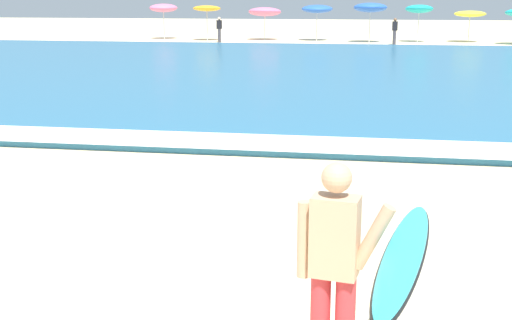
# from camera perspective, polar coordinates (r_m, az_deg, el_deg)

# --- Properties ---
(ground_plane) EXTENTS (160.00, 160.00, 0.00)m
(ground_plane) POSITION_cam_1_polar(r_m,az_deg,el_deg) (6.76, -15.93, -11.83)
(ground_plane) COLOR beige
(sea) EXTENTS (120.00, 28.00, 0.14)m
(sea) POSITION_cam_1_polar(r_m,az_deg,el_deg) (26.02, 3.46, 7.65)
(sea) COLOR teal
(sea) RESTS_ON ground
(surf_foam) EXTENTS (120.00, 1.44, 0.01)m
(surf_foam) POSITION_cam_1_polar(r_m,az_deg,el_deg) (12.91, -2.99, 1.66)
(surf_foam) COLOR white
(surf_foam) RESTS_ON sea
(surfer_with_board) EXTENTS (1.11, 2.67, 1.73)m
(surfer_with_board) POSITION_cam_1_polar(r_m,az_deg,el_deg) (4.89, 9.43, -8.43)
(surfer_with_board) COLOR red
(surfer_with_board) RESTS_ON ground
(beach_umbrella_0) EXTENTS (1.89, 1.89, 2.36)m
(beach_umbrella_0) POSITION_cam_1_polar(r_m,az_deg,el_deg) (46.68, -7.92, 12.75)
(beach_umbrella_0) COLOR beige
(beach_umbrella_0) RESTS_ON ground
(beach_umbrella_1) EXTENTS (1.80, 1.82, 2.30)m
(beach_umbrella_1) POSITION_cam_1_polar(r_m,az_deg,el_deg) (44.81, -4.23, 12.79)
(beach_umbrella_1) COLOR beige
(beach_umbrella_1) RESTS_ON ground
(beach_umbrella_2) EXTENTS (2.17, 2.20, 2.22)m
(beach_umbrella_2) POSITION_cam_1_polar(r_m,az_deg,el_deg) (45.17, 0.76, 12.55)
(beach_umbrella_2) COLOR beige
(beach_umbrella_2) RESTS_ON ground
(beach_umbrella_3) EXTENTS (2.00, 2.02, 2.34)m
(beach_umbrella_3) POSITION_cam_1_polar(r_m,az_deg,el_deg) (44.62, 5.25, 12.73)
(beach_umbrella_3) COLOR beige
(beach_umbrella_3) RESTS_ON ground
(beach_umbrella_4) EXTENTS (2.08, 2.10, 2.50)m
(beach_umbrella_4) POSITION_cam_1_polar(r_m,az_deg,el_deg) (43.36, 9.75, 12.71)
(beach_umbrella_4) COLOR beige
(beach_umbrella_4) RESTS_ON ground
(beach_umbrella_5) EXTENTS (1.72, 1.76, 2.41)m
(beach_umbrella_5) POSITION_cam_1_polar(r_m,az_deg,el_deg) (44.23, 13.77, 12.43)
(beach_umbrella_5) COLOR beige
(beach_umbrella_5) RESTS_ON ground
(beach_umbrella_6) EXTENTS (1.97, 1.97, 1.97)m
(beach_umbrella_6) POSITION_cam_1_polar(r_m,az_deg,el_deg) (45.04, 17.82, 11.80)
(beach_umbrella_6) COLOR beige
(beach_umbrella_6) RESTS_ON ground
(beachgoer_near_row_left) EXTENTS (0.32, 0.20, 1.58)m
(beachgoer_near_row_left) POSITION_cam_1_polar(r_m,az_deg,el_deg) (41.76, 11.77, 10.79)
(beachgoer_near_row_left) COLOR #383842
(beachgoer_near_row_left) RESTS_ON ground
(beachgoer_near_row_mid) EXTENTS (0.32, 0.20, 1.58)m
(beachgoer_near_row_mid) POSITION_cam_1_polar(r_m,az_deg,el_deg) (42.99, -3.16, 11.13)
(beachgoer_near_row_mid) COLOR #383842
(beachgoer_near_row_mid) RESTS_ON ground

